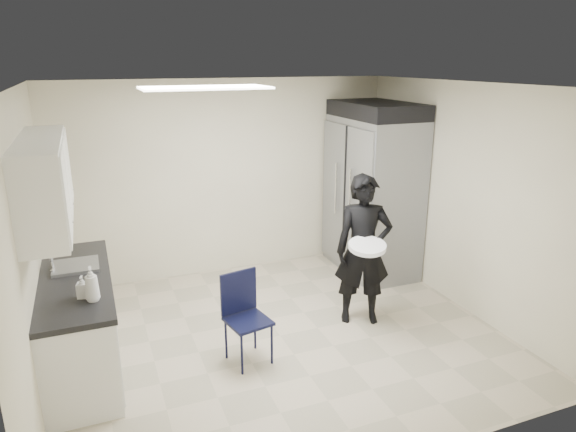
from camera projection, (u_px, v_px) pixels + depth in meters
name	position (u px, v px, depth m)	size (l,w,h in m)	color
floor	(280.00, 336.00, 5.48)	(4.50, 4.50, 0.00)	#B9AB91
ceiling	(279.00, 85.00, 4.72)	(4.50, 4.50, 0.00)	white
back_wall	(227.00, 178.00, 6.88)	(4.50, 4.50, 0.00)	beige
left_wall	(29.00, 249.00, 4.31)	(4.00, 4.00, 0.00)	beige
right_wall	(463.00, 198.00, 5.89)	(4.00, 4.00, 0.00)	beige
ceiling_panel	(205.00, 88.00, 4.87)	(1.20, 0.60, 0.02)	white
lower_counter	(80.00, 324.00, 4.85)	(0.60, 1.90, 0.86)	silver
countertop	(74.00, 280.00, 4.71)	(0.64, 1.95, 0.05)	black
sink	(76.00, 271.00, 4.95)	(0.42, 0.40, 0.14)	gray
faucet	(52.00, 260.00, 4.83)	(0.02, 0.02, 0.24)	silver
upper_cabinets	(45.00, 182.00, 4.39)	(0.35, 1.80, 0.75)	silver
towel_dispenser	(47.00, 178.00, 5.45)	(0.22, 0.30, 0.35)	black
notice_sticker_left	(32.00, 254.00, 4.42)	(0.00, 0.12, 0.07)	yellow
notice_sticker_right	(35.00, 251.00, 4.61)	(0.00, 0.12, 0.07)	yellow
commercial_fridge	(373.00, 196.00, 6.95)	(0.80, 1.35, 2.10)	gray
fridge_compressor	(377.00, 110.00, 6.61)	(0.80, 1.35, 0.20)	black
folding_chair	(248.00, 321.00, 4.90)	(0.38, 0.38, 0.86)	black
man_tuxedo	(363.00, 250.00, 5.58)	(0.61, 0.41, 1.67)	black
bucket_lid	(367.00, 246.00, 5.30)	(0.39, 0.39, 0.05)	silver
soap_bottle_a	(92.00, 284.00, 4.22)	(0.12, 0.12, 0.30)	silver
soap_bottle_b	(82.00, 287.00, 4.29)	(0.09, 0.09, 0.20)	#AAACB6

